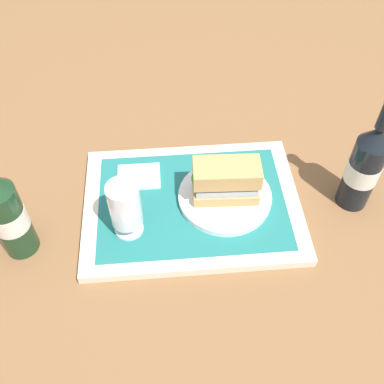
{
  "coord_description": "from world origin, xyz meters",
  "views": [
    {
      "loc": [
        0.05,
        0.57,
        0.74
      ],
      "look_at": [
        0.0,
        0.0,
        0.05
      ],
      "focal_mm": 42.23,
      "sensor_mm": 36.0,
      "label": 1
    }
  ],
  "objects_px": {
    "plate": "(225,196)",
    "sandwich": "(224,180)",
    "beer_bottle": "(6,213)",
    "second_bottle": "(365,166)",
    "beer_glass": "(125,207)"
  },
  "relations": [
    {
      "from": "sandwich",
      "to": "beer_glass",
      "type": "xyz_separation_m",
      "value": [
        0.19,
        0.06,
        0.01
      ]
    },
    {
      "from": "beer_glass",
      "to": "beer_bottle",
      "type": "xyz_separation_m",
      "value": [
        0.21,
        0.01,
        0.01
      ]
    },
    {
      "from": "plate",
      "to": "sandwich",
      "type": "height_order",
      "value": "sandwich"
    },
    {
      "from": "beer_bottle",
      "to": "second_bottle",
      "type": "xyz_separation_m",
      "value": [
        -0.67,
        -0.06,
        0.0
      ]
    },
    {
      "from": "plate",
      "to": "sandwich",
      "type": "xyz_separation_m",
      "value": [
        0.0,
        -0.0,
        0.05
      ]
    },
    {
      "from": "beer_bottle",
      "to": "second_bottle",
      "type": "bearing_deg",
      "value": -174.93
    },
    {
      "from": "beer_glass",
      "to": "beer_bottle",
      "type": "height_order",
      "value": "beer_bottle"
    },
    {
      "from": "beer_bottle",
      "to": "beer_glass",
      "type": "bearing_deg",
      "value": -178.06
    },
    {
      "from": "plate",
      "to": "beer_bottle",
      "type": "bearing_deg",
      "value": 9.68
    },
    {
      "from": "plate",
      "to": "beer_glass",
      "type": "relative_size",
      "value": 1.52
    },
    {
      "from": "beer_bottle",
      "to": "second_bottle",
      "type": "relative_size",
      "value": 1.0
    },
    {
      "from": "plate",
      "to": "second_bottle",
      "type": "height_order",
      "value": "second_bottle"
    },
    {
      "from": "sandwich",
      "to": "beer_bottle",
      "type": "distance_m",
      "value": 0.41
    },
    {
      "from": "plate",
      "to": "beer_glass",
      "type": "height_order",
      "value": "beer_glass"
    },
    {
      "from": "plate",
      "to": "second_bottle",
      "type": "bearing_deg",
      "value": 178.03
    }
  ]
}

